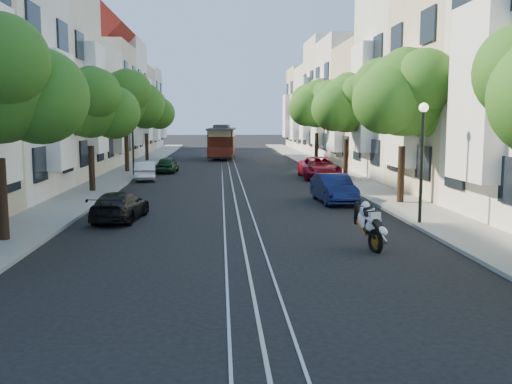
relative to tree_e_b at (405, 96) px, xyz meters
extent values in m
plane|color=black|center=(-7.26, 19.02, -4.73)|extent=(200.00, 200.00, 0.00)
cube|color=gray|center=(-0.01, 19.02, -4.67)|extent=(2.50, 80.00, 0.12)
cube|color=gray|center=(-14.51, 19.02, -4.67)|extent=(2.50, 80.00, 0.12)
cube|color=gray|center=(-7.81, 19.02, -4.72)|extent=(0.06, 80.00, 0.02)
cube|color=gray|center=(-7.26, 19.02, -4.72)|extent=(0.06, 80.00, 0.02)
cube|color=gray|center=(-6.71, 19.02, -4.72)|extent=(0.06, 80.00, 0.02)
cube|color=tan|center=(-7.26, 19.02, -4.73)|extent=(0.08, 80.00, 0.01)
cube|color=white|center=(0.94, -4.98, -0.11)|extent=(0.90, 3.04, 6.05)
cube|color=beige|center=(4.74, 3.02, 0.27)|extent=(7.00, 8.00, 10.00)
cube|color=white|center=(0.94, 3.02, -0.53)|extent=(0.90, 3.04, 5.50)
cube|color=silver|center=(4.74, 11.02, 1.27)|extent=(7.00, 8.00, 12.00)
cube|color=white|center=(0.94, 11.02, 0.31)|extent=(0.90, 3.04, 6.60)
cube|color=#C6B28C|center=(4.74, 19.02, -0.23)|extent=(7.00, 8.00, 9.00)
cube|color=white|center=(0.94, 19.02, -0.95)|extent=(0.90, 3.04, 4.95)
cube|color=white|center=(4.74, 27.02, 0.52)|extent=(7.00, 8.00, 10.50)
cube|color=white|center=(0.94, 27.02, -0.32)|extent=(0.90, 3.04, 5.78)
cube|color=beige|center=(4.74, 35.02, 1.02)|extent=(7.00, 8.00, 11.50)
cube|color=white|center=(0.94, 35.02, 0.10)|extent=(0.90, 3.04, 6.32)
cube|color=silver|center=(4.74, 43.02, 0.02)|extent=(7.00, 8.00, 9.50)
cube|color=white|center=(0.94, 43.02, -0.74)|extent=(0.90, 3.04, 5.23)
cube|color=beige|center=(4.74, 51.02, 0.27)|extent=(7.00, 8.00, 10.00)
cube|color=white|center=(0.94, 51.02, -0.53)|extent=(0.90, 3.04, 5.50)
cube|color=white|center=(-15.46, 3.02, -0.62)|extent=(0.90, 3.04, 5.39)
cube|color=beige|center=(-19.26, 11.02, 1.15)|extent=(7.00, 8.00, 11.76)
cube|color=white|center=(-15.46, 11.02, 0.21)|extent=(0.90, 3.04, 6.47)
cube|color=silver|center=(-19.26, 19.02, -0.32)|extent=(7.00, 8.00, 8.82)
cube|color=white|center=(-15.46, 19.02, -1.03)|extent=(0.90, 3.04, 4.85)
cube|color=beige|center=(-19.26, 27.02, 0.41)|extent=(7.00, 8.00, 10.29)
cube|color=white|center=(-15.46, 27.02, -0.41)|extent=(0.90, 3.04, 5.66)
cube|color=silver|center=(-19.26, 35.02, 0.90)|extent=(7.00, 8.00, 11.27)
cube|color=white|center=(-15.46, 35.02, 0.00)|extent=(0.90, 3.04, 6.20)
cube|color=#C6B28C|center=(-19.26, 43.02, -0.08)|extent=(7.00, 8.00, 9.31)
cube|color=white|center=(-15.46, 43.02, -0.82)|extent=(0.90, 3.04, 5.12)
cube|color=white|center=(-19.26, 51.02, 0.17)|extent=(7.00, 8.00, 9.80)
cube|color=white|center=(-15.46, 51.02, -0.62)|extent=(0.90, 3.04, 5.39)
cylinder|color=black|center=(-0.06, 0.02, -3.39)|extent=(0.30, 0.30, 2.45)
sphere|color=#214E13|center=(-0.06, 0.02, 0.08)|extent=(3.64, 3.64, 3.64)
sphere|color=#214E13|center=(1.04, 0.52, -0.32)|extent=(2.91, 2.91, 2.91)
sphere|color=#214E13|center=(-1.01, -0.68, -0.22)|extent=(2.84, 2.84, 2.84)
sphere|color=#214E13|center=(0.04, 0.12, 0.98)|extent=(2.18, 2.18, 2.18)
cylinder|color=black|center=(-0.06, 11.02, -3.42)|extent=(0.30, 0.30, 2.38)
sphere|color=#214E13|center=(-0.06, 11.02, -0.06)|extent=(3.54, 3.54, 3.54)
sphere|color=#214E13|center=(1.04, 11.52, -0.46)|extent=(2.83, 2.83, 2.83)
sphere|color=#214E13|center=(-1.01, 10.32, -0.36)|extent=(2.76, 2.76, 2.76)
sphere|color=#214E13|center=(0.04, 11.12, 0.84)|extent=(2.12, 2.12, 2.12)
cylinder|color=black|center=(-0.06, 22.02, -3.35)|extent=(0.30, 0.30, 2.52)
sphere|color=#214E13|center=(-0.06, 22.02, 0.21)|extent=(3.74, 3.74, 3.74)
sphere|color=#214E13|center=(1.04, 22.52, -0.19)|extent=(3.00, 3.00, 3.00)
sphere|color=#214E13|center=(-1.01, 21.32, -0.09)|extent=(2.92, 2.92, 2.92)
sphere|color=#214E13|center=(0.04, 22.12, 1.11)|extent=(2.25, 2.25, 2.25)
cylinder|color=black|center=(-14.46, -6.98, -3.39)|extent=(0.30, 0.30, 2.45)
sphere|color=#214E13|center=(-13.36, -6.48, -0.32)|extent=(2.91, 2.91, 2.91)
cylinder|color=black|center=(-14.46, 5.02, -3.48)|extent=(0.30, 0.30, 2.27)
sphere|color=#214E13|center=(-14.46, 5.02, -0.26)|extent=(3.38, 3.38, 3.38)
sphere|color=#214E13|center=(-13.36, 5.52, -0.66)|extent=(2.70, 2.70, 2.70)
sphere|color=#214E13|center=(-15.41, 4.32, -0.56)|extent=(2.64, 2.64, 2.64)
sphere|color=#214E13|center=(-14.36, 5.12, 0.64)|extent=(2.03, 2.03, 2.03)
cylinder|color=black|center=(-14.46, 16.02, -3.30)|extent=(0.30, 0.30, 2.62)
sphere|color=#214E13|center=(-14.46, 16.02, 0.41)|extent=(3.90, 3.90, 3.90)
sphere|color=#214E13|center=(-13.36, 16.52, 0.01)|extent=(3.12, 3.12, 3.12)
sphere|color=#214E13|center=(-15.41, 15.32, 0.11)|extent=(3.04, 3.04, 3.04)
sphere|color=#214E13|center=(-14.36, 16.12, 1.31)|extent=(2.34, 2.34, 2.34)
cylinder|color=black|center=(-14.46, 27.02, -3.42)|extent=(0.30, 0.30, 2.38)
sphere|color=#214E13|center=(-14.46, 27.02, -0.06)|extent=(3.54, 3.54, 3.54)
sphere|color=#214E13|center=(-13.36, 27.52, -0.46)|extent=(2.83, 2.83, 2.83)
sphere|color=#214E13|center=(-15.41, 26.32, -0.36)|extent=(2.76, 2.76, 2.76)
sphere|color=#214E13|center=(-14.36, 27.12, 0.84)|extent=(2.12, 2.12, 2.12)
cylinder|color=black|center=(-0.96, -4.98, -2.61)|extent=(0.12, 0.12, 4.00)
sphere|color=#FFF2CC|center=(-0.96, -4.98, -0.61)|extent=(0.32, 0.32, 0.32)
cylinder|color=black|center=(-13.56, 13.02, -2.61)|extent=(0.12, 0.12, 4.00)
sphere|color=#FFF2CC|center=(-13.56, 13.02, -0.61)|extent=(0.32, 0.32, 0.32)
torus|color=black|center=(-3.59, -8.80, -4.44)|extent=(0.31, 0.74, 0.73)
torus|color=black|center=(-3.87, -7.64, -3.81)|extent=(0.29, 0.72, 0.71)
ellipsoid|color=silver|center=(-3.72, -8.27, -3.95)|extent=(0.65, 1.07, 0.85)
ellipsoid|color=silver|center=(-3.66, -8.50, -3.76)|extent=(0.48, 0.62, 0.48)
cube|color=black|center=(-3.56, -8.89, -3.95)|extent=(0.33, 0.55, 0.35)
cube|color=silver|center=(-3.65, -8.53, -3.73)|extent=(0.44, 0.60, 0.25)
sphere|color=black|center=(-3.73, -8.22, -3.62)|extent=(0.26, 0.26, 0.26)
cube|color=black|center=(-7.76, 30.24, -4.30)|extent=(2.69, 7.83, 0.29)
cube|color=#43130B|center=(-7.76, 30.24, -3.15)|extent=(2.61, 4.95, 2.31)
cube|color=beige|center=(-7.76, 30.24, -2.28)|extent=(2.66, 5.00, 0.58)
cube|color=#2D2D30|center=(-7.76, 30.24, -1.89)|extent=(2.89, 7.84, 0.17)
cube|color=#2D2D30|center=(-7.76, 30.24, -1.65)|extent=(1.62, 4.41, 0.34)
imported|color=#0C143F|center=(-2.86, 0.80, -4.09)|extent=(1.59, 3.96, 1.28)
imported|color=maroon|center=(-1.66, 11.44, -4.05)|extent=(2.33, 4.95, 1.37)
imported|color=black|center=(-11.66, -3.19, -4.20)|extent=(1.92, 3.85, 1.07)
imported|color=silver|center=(-12.57, 11.05, -4.15)|extent=(1.63, 3.65, 1.16)
imported|color=black|center=(-11.66, 16.05, -4.18)|extent=(1.51, 3.33, 1.11)
camera|label=1|loc=(-7.94, -24.29, -1.03)|focal=40.00mm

